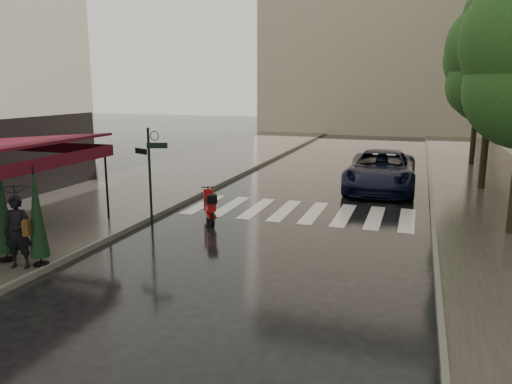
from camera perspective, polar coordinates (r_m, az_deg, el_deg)
The scene contains 15 objects.
ground at distance 13.48m, azimuth -13.68°, elevation -7.22°, with size 120.00×120.00×0.00m, color black.
sidewalk_near at distance 25.79m, azimuth -8.28°, elevation 2.27°, with size 6.00×60.00×0.12m, color #38332D.
sidewalk_far at distance 23.42m, azimuth 26.12°, elevation 0.17°, with size 5.50×60.00×0.12m, color #38332D.
curb_near at distance 24.60m, azimuth -1.90°, elevation 1.96°, with size 0.12×60.00×0.16m, color #595651.
curb_far at distance 23.17m, azimuth 19.27°, elevation 0.66°, with size 0.12×60.00×0.16m, color #595651.
crosswalk at distance 17.75m, azimuth 4.95°, elevation -2.25°, with size 7.85×3.20×0.01m.
signpost at distance 16.14m, azimuth -12.05°, elevation 2.72°, with size 1.17×0.29×3.10m.
backdrop_building at distance 49.24m, azimuth 14.22°, elevation 18.21°, with size 22.00×6.00×20.00m, color tan.
tree_mid at distance 22.95m, azimuth 25.51°, elevation 13.95°, with size 3.80×3.80×8.34m.
tree_far at distance 29.92m, azimuth 24.22°, elevation 13.07°, with size 3.80×3.80×8.16m.
pedestrian_with_umbrella at distance 12.86m, azimuth -25.88°, elevation -0.77°, with size 1.31×1.32×2.50m.
scooter at distance 16.27m, azimuth -5.26°, elevation -1.78°, with size 0.95×1.46×1.07m.
parked_car at distance 21.90m, azimuth 14.08°, elevation 2.39°, with size 2.80×6.07×1.69m, color black.
parasol_front at distance 13.59m, azimuth -27.00°, elevation -1.64°, with size 0.45×0.45×2.49m.
parasol_back at distance 12.90m, azimuth -23.79°, elevation -2.20°, with size 0.45×0.45×2.42m.
Camera 1 is at (6.84, -10.76, 4.35)m, focal length 35.00 mm.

